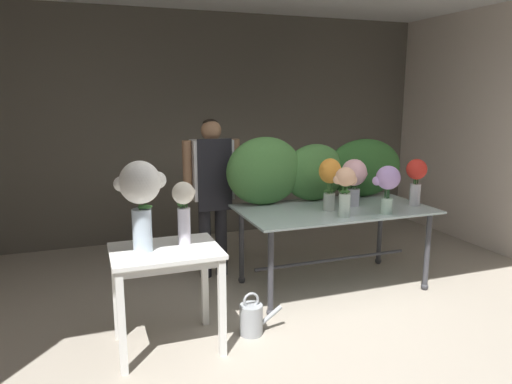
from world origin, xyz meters
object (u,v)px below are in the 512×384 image
florist (212,182)px  vase_cream_lisianthus_tall (184,207)px  vase_peach_freesia (345,187)px  watering_can (252,319)px  vase_lilac_dahlias (388,183)px  vase_scarlet_hydrangea (416,177)px  vase_sunset_anemones (330,177)px  side_table_white (166,263)px  vase_blush_lilies (354,177)px  vase_white_roses_tall (141,194)px  display_table_glass (334,220)px

florist → vase_cream_lisianthus_tall: size_ratio=3.45×
vase_peach_freesia → watering_can: 1.37m
vase_lilac_dahlias → watering_can: vase_lilac_dahlias is taller
vase_scarlet_hydrangea → vase_sunset_anemones: vase_sunset_anemones is taller
side_table_white → vase_peach_freesia: size_ratio=1.74×
watering_can → florist: bearing=88.1°
vase_scarlet_hydrangea → vase_blush_lilies: bearing=160.4°
florist → vase_scarlet_hydrangea: size_ratio=3.55×
vase_white_roses_tall → side_table_white: bearing=-0.7°
vase_scarlet_hydrangea → vase_lilac_dahlias: size_ratio=1.04×
vase_blush_lilies → vase_peach_freesia: 0.46m
display_table_glass → vase_cream_lisianthus_tall: (-1.53, -0.53, 0.37)m
display_table_glass → florist: size_ratio=1.12×
vase_sunset_anemones → vase_white_roses_tall: bearing=-163.2°
side_table_white → vase_peach_freesia: 1.67m
florist → watering_can: (-0.04, -1.28, -0.85)m
vase_blush_lilies → watering_can: (-1.27, -0.65, -0.93)m
vase_blush_lilies → vase_peach_freesia: (-0.30, -0.35, -0.01)m
vase_cream_lisianthus_tall → vase_scarlet_hydrangea: bearing=8.9°
side_table_white → vase_scarlet_hydrangea: 2.53m
side_table_white → vase_white_roses_tall: 0.53m
florist → vase_peach_freesia: florist is taller
florist → vase_lilac_dahlias: (1.33, -1.01, 0.08)m
vase_scarlet_hydrangea → watering_can: 2.10m
vase_blush_lilies → vase_lilac_dahlias: bearing=-74.0°
side_table_white → vase_lilac_dahlias: (2.01, 0.24, 0.41)m
florist → vase_sunset_anemones: 1.17m
florist → vase_scarlet_hydrangea: 1.96m
florist → vase_sunset_anemones: (0.92, -0.72, 0.11)m
display_table_glass → side_table_white: bearing=-160.7°
vase_peach_freesia → vase_cream_lisianthus_tall: size_ratio=0.95×
vase_lilac_dahlias → display_table_glass: bearing=133.3°
display_table_glass → florist: (-1.00, 0.66, 0.31)m
vase_sunset_anemones → watering_can: vase_sunset_anemones is taller
florist → vase_cream_lisianthus_tall: florist is taller
side_table_white → vase_scarlet_hydrangea: vase_scarlet_hydrangea is taller
vase_blush_lilies → vase_cream_lisianthus_tall: size_ratio=0.97×
vase_sunset_anemones → vase_white_roses_tall: size_ratio=0.76×
vase_lilac_dahlias → vase_sunset_anemones: vase_sunset_anemones is taller
vase_scarlet_hydrangea → vase_cream_lisianthus_tall: (-2.31, -0.36, -0.03)m
florist → vase_scarlet_hydrangea: (1.78, -0.83, 0.08)m
side_table_white → watering_can: 0.83m
vase_lilac_dahlias → vase_sunset_anemones: bearing=145.0°
vase_white_roses_tall → watering_can: (0.79, -0.04, -1.04)m
watering_can → vase_peach_freesia: bearing=17.5°
vase_sunset_anemones → watering_can: 1.47m
vase_sunset_anemones → vase_cream_lisianthus_tall: (-1.44, -0.47, -0.06)m
florist → vase_peach_freesia: (0.92, -0.98, 0.07)m
display_table_glass → vase_lilac_dahlias: 0.62m
vase_lilac_dahlias → watering_can: bearing=-168.7°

